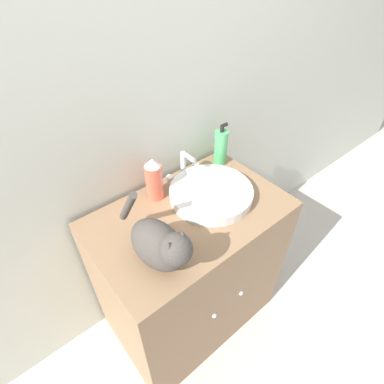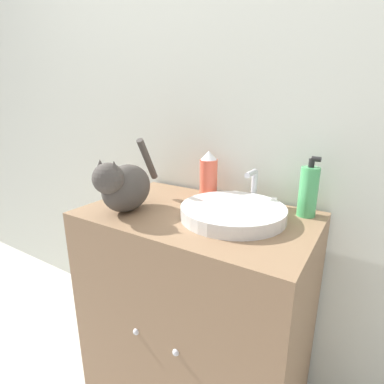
% 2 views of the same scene
% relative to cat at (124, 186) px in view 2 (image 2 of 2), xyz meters
% --- Properties ---
extents(wall_back, '(6.00, 0.05, 2.50)m').
position_rel_cat_xyz_m(wall_back, '(0.24, 0.44, 0.31)').
color(wall_back, silver).
rests_on(wall_back, ground_plane).
extents(vanity_cabinet, '(0.85, 0.55, 0.84)m').
position_rel_cat_xyz_m(vanity_cabinet, '(0.24, 0.13, -0.52)').
color(vanity_cabinet, '#8C6B4C').
rests_on(vanity_cabinet, ground_plane).
extents(sink_basin, '(0.37, 0.37, 0.05)m').
position_rel_cat_xyz_m(sink_basin, '(0.37, 0.15, -0.08)').
color(sink_basin, white).
rests_on(sink_basin, vanity_cabinet).
extents(faucet, '(0.19, 0.10, 0.14)m').
position_rel_cat_xyz_m(faucet, '(0.37, 0.34, -0.04)').
color(faucet, silver).
rests_on(faucet, vanity_cabinet).
extents(cat, '(0.17, 0.36, 0.26)m').
position_rel_cat_xyz_m(cat, '(0.00, 0.00, 0.00)').
color(cat, '#47423D').
rests_on(cat, vanity_cabinet).
extents(soap_bottle, '(0.07, 0.07, 0.22)m').
position_rel_cat_xyz_m(soap_bottle, '(0.59, 0.32, -0.01)').
color(soap_bottle, '#4CB266').
rests_on(soap_bottle, vanity_cabinet).
extents(spray_bottle, '(0.07, 0.07, 0.20)m').
position_rel_cat_xyz_m(spray_bottle, '(0.18, 0.31, -0.00)').
color(spray_bottle, '#EF6047').
rests_on(spray_bottle, vanity_cabinet).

